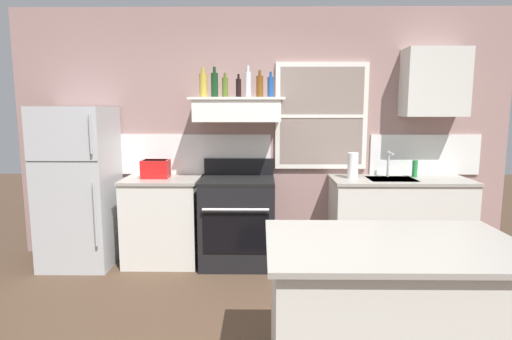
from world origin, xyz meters
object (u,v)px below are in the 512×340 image
stove_range (238,220)px  bottle_amber_wine (260,86)px  paper_towel_roll (353,166)px  dish_soap_bottle (415,169)px  bottle_balsamic_dark (239,88)px  bottle_clear_tall (248,84)px  kitchen_island (390,319)px  toaster (156,169)px  refrigerator (79,187)px  bottle_champagne_gold_foil (203,85)px  bottle_olive_oil_square (225,87)px  bottle_dark_green_wine (215,85)px  bottle_blue_liqueur (271,87)px

stove_range → bottle_amber_wine: (0.23, 0.08, 1.39)m
paper_towel_roll → dish_soap_bottle: 0.69m
bottle_balsamic_dark → dish_soap_bottle: (1.87, -0.00, -0.85)m
bottle_balsamic_dark → bottle_clear_tall: 0.11m
kitchen_island → toaster: bearing=130.8°
refrigerator → dish_soap_bottle: refrigerator is taller
bottle_champagne_gold_foil → bottle_olive_oil_square: (0.22, -0.00, -0.02)m
bottle_champagne_gold_foil → bottle_amber_wine: bottle_champagne_gold_foil is taller
refrigerator → bottle_balsamic_dark: bottle_balsamic_dark is taller
refrigerator → bottle_champagne_gold_foil: bearing=3.1°
refrigerator → bottle_dark_green_wine: (1.42, 0.07, 1.05)m
stove_range → paper_towel_roll: size_ratio=4.04×
refrigerator → bottle_clear_tall: 2.06m
bottle_blue_liqueur → kitchen_island: 2.65m
bottle_balsamic_dark → bottle_clear_tall: (0.10, 0.01, 0.04)m
stove_range → bottle_clear_tall: (0.11, 0.16, 1.42)m
toaster → dish_soap_bottle: (2.74, 0.08, -0.01)m
bottle_champagne_gold_foil → bottle_dark_green_wine: size_ratio=0.98×
refrigerator → bottle_amber_wine: bottle_amber_wine is taller
toaster → bottle_balsamic_dark: 1.21m
toaster → bottle_clear_tall: 1.31m
toaster → kitchen_island: size_ratio=0.21×
bottle_balsamic_dark → bottle_dark_green_wine: bearing=-158.2°
refrigerator → bottle_olive_oil_square: (1.53, 0.07, 1.02)m
toaster → bottle_champagne_gold_foil: (0.52, -0.01, 0.86)m
bottle_balsamic_dark → kitchen_island: (0.96, -2.21, -1.39)m
stove_range → dish_soap_bottle: same height
stove_range → bottle_olive_oil_square: bottle_olive_oil_square is taller
stove_range → bottle_balsamic_dark: 1.39m
bottle_olive_oil_square → bottle_blue_liqueur: 0.47m
kitchen_island → stove_range: bearing=115.2°
bottle_champagne_gold_foil → bottle_clear_tall: bottle_clear_tall is taller
bottle_clear_tall → dish_soap_bottle: bottle_clear_tall is taller
toaster → bottle_olive_oil_square: (0.74, -0.01, 0.84)m
bottle_dark_green_wine → bottle_olive_oil_square: bottle_dark_green_wine is taller
stove_range → bottle_champagne_gold_foil: bearing=172.0°
bottle_champagne_gold_foil → bottle_olive_oil_square: bottle_champagne_gold_foil is taller
stove_range → refrigerator: bearing=-179.2°
refrigerator → toaster: bearing=5.7°
bottle_dark_green_wine → dish_soap_bottle: 2.29m
bottle_dark_green_wine → toaster: bearing=179.1°
bottle_amber_wine → bottle_blue_liqueur: bearing=9.1°
bottle_balsamic_dark → paper_towel_roll: size_ratio=0.89×
refrigerator → bottle_amber_wine: bearing=3.0°
bottle_blue_liqueur → paper_towel_roll: (0.86, -0.06, -0.81)m
paper_towel_roll → bottle_champagne_gold_foil: bearing=179.6°
bottle_champagne_gold_foil → bottle_clear_tall: 0.47m
bottle_blue_liqueur → bottle_dark_green_wine: bearing=-175.3°
toaster → paper_towel_roll: size_ratio=1.10×
toaster → bottle_champagne_gold_foil: size_ratio=0.99×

